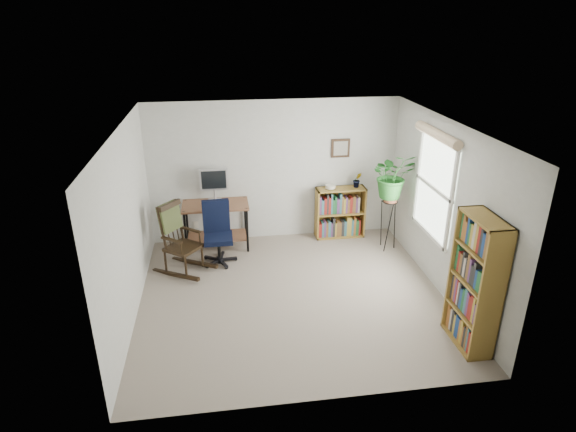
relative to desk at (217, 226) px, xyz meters
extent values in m
cube|color=gray|center=(1.02, -1.70, -0.39)|extent=(4.20, 4.00, 0.00)
cube|color=silver|center=(1.02, -1.70, 2.01)|extent=(4.20, 4.00, 0.00)
cube|color=silver|center=(1.02, 0.30, 0.81)|extent=(4.20, 0.00, 2.40)
cube|color=silver|center=(1.02, -3.70, 0.81)|extent=(4.20, 0.00, 2.40)
cube|color=silver|center=(-1.08, -1.70, 0.81)|extent=(0.00, 4.00, 2.40)
cube|color=silver|center=(3.12, -1.70, 0.81)|extent=(0.00, 4.00, 2.40)
cube|color=black|center=(0.00, -0.12, 0.40)|extent=(0.40, 0.15, 0.02)
imported|color=#266D27|center=(2.82, -0.47, 1.26)|extent=(1.69, 1.88, 1.46)
imported|color=#266D27|center=(2.43, 0.13, 0.57)|extent=(0.13, 0.24, 0.11)
camera|label=1|loc=(0.12, -7.42, 3.29)|focal=30.00mm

